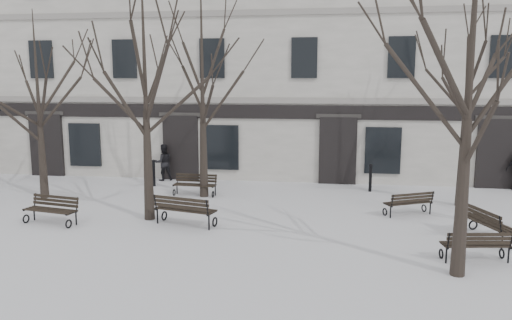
% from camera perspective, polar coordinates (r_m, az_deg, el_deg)
% --- Properties ---
extents(ground, '(100.00, 100.00, 0.00)m').
position_cam_1_polar(ground, '(14.70, -4.14, -8.64)').
color(ground, silver).
rests_on(ground, ground).
extents(building, '(40.40, 10.20, 11.40)m').
position_cam_1_polar(building, '(26.82, 1.69, 11.37)').
color(building, beige).
rests_on(building, ground).
extents(tree_1, '(5.87, 5.87, 8.39)m').
position_cam_1_polar(tree_1, '(16.12, -12.67, 11.64)').
color(tree_1, black).
rests_on(tree_1, ground).
extents(tree_2, '(6.03, 6.03, 8.62)m').
position_cam_1_polar(tree_2, '(12.00, 23.56, 12.72)').
color(tree_2, black).
rests_on(tree_2, ground).
extents(tree_4, '(4.92, 4.92, 7.04)m').
position_cam_1_polar(tree_4, '(20.43, -23.74, 8.15)').
color(tree_4, black).
rests_on(tree_4, ground).
extents(tree_5, '(6.01, 6.01, 8.59)m').
position_cam_1_polar(tree_5, '(19.04, -6.22, 11.78)').
color(tree_5, black).
rests_on(tree_5, ground).
extents(tree_6, '(5.91, 5.91, 8.45)m').
position_cam_1_polar(tree_6, '(18.97, 23.20, 10.84)').
color(tree_6, black).
rests_on(tree_6, ground).
extents(bench_0, '(1.82, 0.96, 0.88)m').
position_cam_1_polar(bench_0, '(17.00, -22.31, -5.19)').
color(bench_0, black).
rests_on(bench_0, ground).
extents(bench_1, '(2.03, 1.15, 0.97)m').
position_cam_1_polar(bench_1, '(15.66, -8.18, -5.58)').
color(bench_1, black).
rests_on(bench_1, ground).
extents(bench_2, '(1.70, 0.83, 0.82)m').
position_cam_1_polar(bench_2, '(13.69, 23.86, -8.82)').
color(bench_2, black).
rests_on(bench_2, ground).
extents(bench_3, '(1.69, 0.69, 0.84)m').
position_cam_1_polar(bench_3, '(19.65, -6.98, -2.74)').
color(bench_3, black).
rests_on(bench_3, ground).
extents(bench_4, '(1.70, 1.24, 0.82)m').
position_cam_1_polar(bench_4, '(17.43, 17.09, -4.65)').
color(bench_4, black).
rests_on(bench_4, ground).
extents(bench_5, '(1.27, 2.00, 0.96)m').
position_cam_1_polar(bench_5, '(15.60, 24.74, -6.43)').
color(bench_5, black).
rests_on(bench_5, ground).
extents(bollard_a, '(0.15, 0.15, 1.15)m').
position_cam_1_polar(bollard_a, '(21.61, -11.60, -1.34)').
color(bollard_a, black).
rests_on(bollard_a, ground).
extents(bollard_b, '(0.15, 0.15, 1.14)m').
position_cam_1_polar(bollard_b, '(20.68, 12.95, -1.87)').
color(bollard_b, black).
rests_on(bollard_b, ground).
extents(pedestrian_b, '(1.01, 0.94, 1.65)m').
position_cam_1_polar(pedestrian_b, '(22.85, -10.48, -2.31)').
color(pedestrian_b, black).
rests_on(pedestrian_b, ground).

